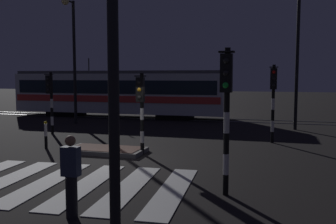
# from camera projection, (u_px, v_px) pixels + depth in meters

# --- Properties ---
(ground_plane) EXTENTS (120.00, 120.00, 0.00)m
(ground_plane) POSITION_uv_depth(u_px,v_px,m) (112.00, 161.00, 13.08)
(ground_plane) COLOR black
(rail_near) EXTENTS (80.00, 0.12, 0.03)m
(rail_near) POSITION_uv_depth(u_px,v_px,m) (190.00, 120.00, 24.78)
(rail_near) COLOR #59595E
(rail_near) RESTS_ON ground
(rail_far) EXTENTS (80.00, 0.12, 0.03)m
(rail_far) POSITION_uv_depth(u_px,v_px,m) (194.00, 118.00, 26.16)
(rail_far) COLOR #59595E
(rail_far) RESTS_ON ground
(crosswalk_zebra) EXTENTS (6.82, 4.74, 0.02)m
(crosswalk_zebra) POSITION_uv_depth(u_px,v_px,m) (66.00, 184.00, 10.25)
(crosswalk_zebra) COLOR silver
(crosswalk_zebra) RESTS_ON ground
(traffic_island) EXTENTS (2.97, 1.49, 0.18)m
(traffic_island) POSITION_uv_depth(u_px,v_px,m) (106.00, 150.00, 14.45)
(traffic_island) COLOR slate
(traffic_island) RESTS_ON ground
(traffic_light_median_centre) EXTENTS (0.36, 0.42, 3.01)m
(traffic_light_median_centre) POSITION_uv_depth(u_px,v_px,m) (141.00, 101.00, 13.90)
(traffic_light_median_centre) COLOR black
(traffic_light_median_centre) RESTS_ON ground
(traffic_light_corner_near_right) EXTENTS (0.36, 0.42, 3.57)m
(traffic_light_corner_near_right) POSITION_uv_depth(u_px,v_px,m) (226.00, 99.00, 9.01)
(traffic_light_corner_near_right) COLOR black
(traffic_light_corner_near_right) RESTS_ON ground
(traffic_light_corner_far_right) EXTENTS (0.36, 0.42, 3.38)m
(traffic_light_corner_far_right) POSITION_uv_depth(u_px,v_px,m) (273.00, 92.00, 16.25)
(traffic_light_corner_far_right) COLOR black
(traffic_light_corner_far_right) RESTS_ON ground
(traffic_light_corner_far_left) EXTENTS (0.36, 0.42, 3.08)m
(traffic_light_corner_far_left) POSITION_uv_depth(u_px,v_px,m) (50.00, 94.00, 18.78)
(traffic_light_corner_far_left) COLOR black
(traffic_light_corner_far_left) RESTS_ON ground
(street_lamp_trackside_right) EXTENTS (0.44, 1.21, 7.74)m
(street_lamp_trackside_right) POSITION_uv_depth(u_px,v_px,m) (298.00, 38.00, 19.90)
(street_lamp_trackside_right) COLOR black
(street_lamp_trackside_right) RESTS_ON ground
(street_lamp_trackside_left) EXTENTS (0.44, 1.21, 7.40)m
(street_lamp_trackside_left) POSITION_uv_depth(u_px,v_px,m) (72.00, 46.00, 22.71)
(street_lamp_trackside_left) COLOR black
(street_lamp_trackside_left) RESTS_ON ground
(tram) EXTENTS (15.26, 2.58, 4.15)m
(tram) POSITION_uv_depth(u_px,v_px,m) (118.00, 92.00, 26.76)
(tram) COLOR silver
(tram) RESTS_ON ground
(pedestrian_waiting_at_kerb) EXTENTS (0.36, 0.24, 1.71)m
(pedestrian_waiting_at_kerb) POSITION_uv_depth(u_px,v_px,m) (71.00, 176.00, 7.73)
(pedestrian_waiting_at_kerb) COLOR black
(pedestrian_waiting_at_kerb) RESTS_ON ground
(bollard_island_edge) EXTENTS (0.12, 0.12, 1.11)m
(bollard_island_edge) POSITION_uv_depth(u_px,v_px,m) (46.00, 135.00, 15.22)
(bollard_island_edge) COLOR black
(bollard_island_edge) RESTS_ON ground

